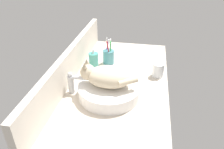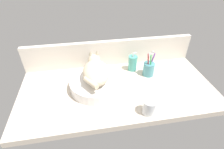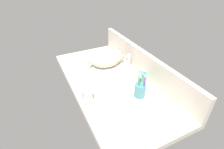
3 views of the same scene
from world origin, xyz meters
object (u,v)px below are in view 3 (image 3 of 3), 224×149
(cat, at_px, (108,59))
(soap_dispenser, at_px, (142,79))
(faucet, at_px, (127,60))
(water_glass, at_px, (87,96))
(sink_basin, at_px, (107,69))
(toothbrush_cup, at_px, (140,90))

(cat, bearing_deg, soap_dispenser, 27.51)
(faucet, height_order, water_glass, faucet)
(sink_basin, bearing_deg, cat, 92.93)
(soap_dispenser, xyz_separation_m, toothbrush_cup, (0.10, -0.08, -0.01))
(water_glass, bearing_deg, faucet, 119.85)
(sink_basin, relative_size, soap_dispenser, 2.36)
(sink_basin, xyz_separation_m, toothbrush_cup, (0.39, 0.08, 0.02))
(faucet, height_order, toothbrush_cup, toothbrush_cup)
(faucet, xyz_separation_m, toothbrush_cup, (0.40, -0.13, -0.02))
(cat, height_order, water_glass, cat)
(faucet, distance_m, toothbrush_cup, 0.42)
(soap_dispenser, distance_m, toothbrush_cup, 0.13)
(soap_dispenser, relative_size, water_glass, 1.64)
(sink_basin, relative_size, faucet, 2.59)
(sink_basin, height_order, cat, cat)
(soap_dispenser, bearing_deg, cat, -152.49)
(faucet, xyz_separation_m, soap_dispenser, (0.30, -0.05, -0.01))
(cat, bearing_deg, water_glass, -46.83)
(sink_basin, distance_m, faucet, 0.21)
(cat, distance_m, faucet, 0.20)
(cat, height_order, soap_dispenser, cat)
(sink_basin, relative_size, water_glass, 3.87)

